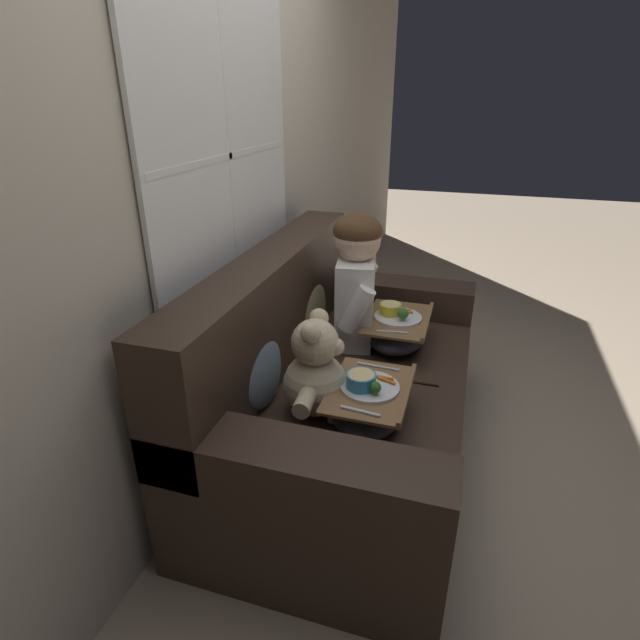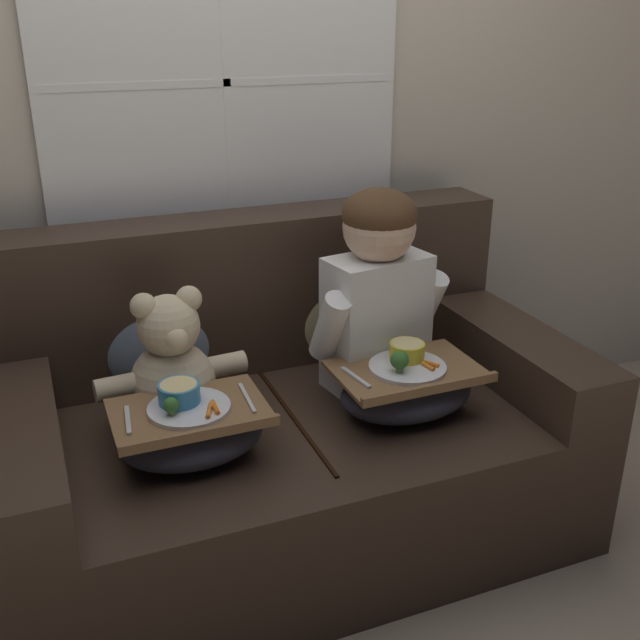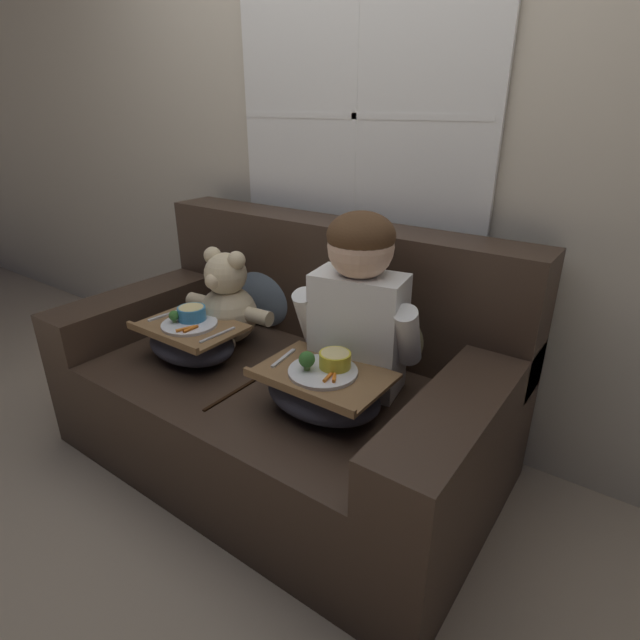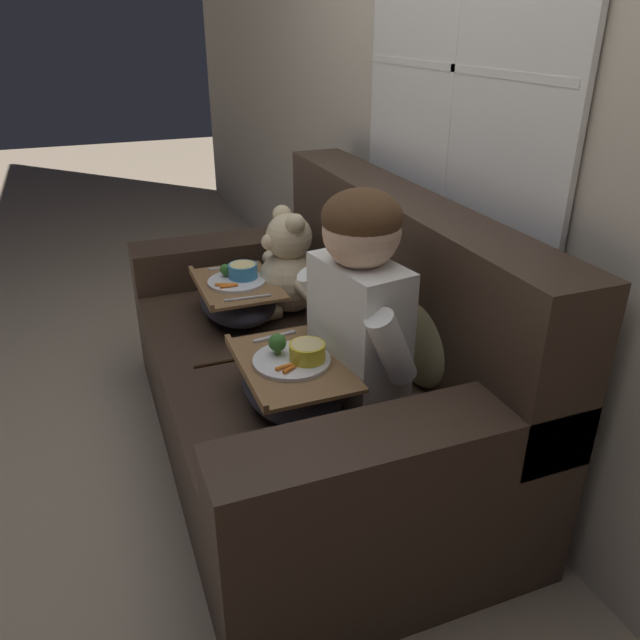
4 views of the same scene
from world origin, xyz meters
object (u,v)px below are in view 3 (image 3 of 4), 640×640
(couch, at_px, (290,381))
(child_figure, at_px, (359,296))
(teddy_bear, at_px, (227,304))
(lap_tray_child, at_px, (323,390))
(lap_tray_teddy, at_px, (191,340))
(throw_pillow_behind_teddy, at_px, (265,287))
(throw_pillow_behind_child, at_px, (390,319))

(couch, distance_m, child_figure, 0.56)
(teddy_bear, height_order, lap_tray_child, teddy_bear)
(couch, distance_m, lap_tray_teddy, 0.43)
(throw_pillow_behind_teddy, bearing_deg, couch, -35.47)
(couch, relative_size, teddy_bear, 3.91)
(throw_pillow_behind_teddy, relative_size, child_figure, 0.60)
(throw_pillow_behind_teddy, xyz_separation_m, teddy_bear, (0.00, -0.24, -0.01))
(couch, distance_m, lap_tray_child, 0.43)
(child_figure, bearing_deg, teddy_bear, -179.60)
(lap_tray_teddy, bearing_deg, throw_pillow_behind_teddy, 89.88)
(throw_pillow_behind_teddy, bearing_deg, teddy_bear, -89.90)
(lap_tray_child, bearing_deg, teddy_bear, 162.36)
(lap_tray_child, bearing_deg, lap_tray_teddy, -180.00)
(couch, relative_size, child_figure, 2.72)
(teddy_bear, bearing_deg, lap_tray_teddy, -90.38)
(child_figure, height_order, lap_tray_teddy, child_figure)
(throw_pillow_behind_teddy, bearing_deg, lap_tray_teddy, -90.12)
(lap_tray_child, xyz_separation_m, lap_tray_teddy, (-0.65, -0.00, 0.00))
(throw_pillow_behind_child, height_order, throw_pillow_behind_teddy, throw_pillow_behind_child)
(child_figure, distance_m, teddy_bear, 0.68)
(throw_pillow_behind_child, relative_size, lap_tray_teddy, 0.96)
(throw_pillow_behind_child, bearing_deg, throw_pillow_behind_teddy, 180.00)
(throw_pillow_behind_child, xyz_separation_m, throw_pillow_behind_teddy, (-0.65, 0.00, 0.00))
(throw_pillow_behind_teddy, relative_size, lap_tray_teddy, 0.94)
(throw_pillow_behind_child, distance_m, lap_tray_teddy, 0.80)
(teddy_bear, bearing_deg, child_figure, 0.40)
(lap_tray_teddy, bearing_deg, couch, 33.77)
(throw_pillow_behind_child, bearing_deg, child_figure, -89.95)
(throw_pillow_behind_child, distance_m, lap_tray_child, 0.46)
(throw_pillow_behind_teddy, bearing_deg, throw_pillow_behind_child, 0.00)
(teddy_bear, bearing_deg, throw_pillow_behind_child, 20.50)
(couch, height_order, throw_pillow_behind_teddy, couch)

